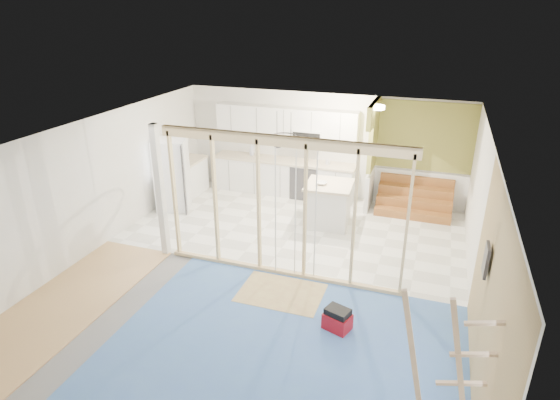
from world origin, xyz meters
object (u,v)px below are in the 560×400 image
(island, at_px, (328,205))
(ladder, at_px, (444,381))
(fridge, at_px, (172,175))
(toolbox, at_px, (337,320))

(island, height_order, ladder, ladder)
(fridge, relative_size, toolbox, 3.70)
(ladder, bearing_deg, island, 110.20)
(island, relative_size, ladder, 0.52)
(island, distance_m, toolbox, 3.67)
(fridge, relative_size, island, 1.62)
(toolbox, relative_size, ladder, 0.23)
(toolbox, xyz_separation_m, ladder, (1.45, -1.74, 0.85))
(toolbox, height_order, ladder, ladder)
(toolbox, distance_m, ladder, 2.42)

